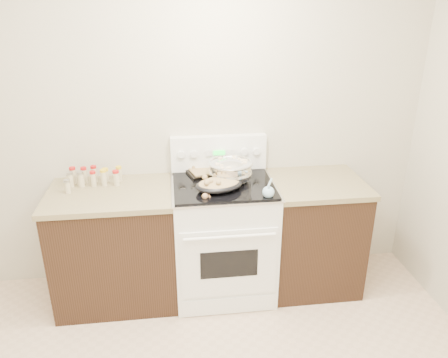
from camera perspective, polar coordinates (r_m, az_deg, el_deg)
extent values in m
cube|color=beige|center=(3.44, -6.70, 7.69)|extent=(4.00, 0.05, 2.70)
cube|color=black|center=(3.51, -13.85, -8.74)|extent=(0.90, 0.64, 0.88)
cube|color=brown|center=(3.30, -14.58, -1.90)|extent=(0.93, 0.67, 0.04)
cube|color=black|center=(3.65, 11.40, -7.20)|extent=(0.70, 0.64, 0.88)
cube|color=brown|center=(3.45, 11.99, -0.56)|extent=(0.73, 0.67, 0.04)
cube|color=white|center=(3.48, -0.10, -7.90)|extent=(0.76, 0.66, 0.92)
cube|color=white|center=(3.21, 0.66, -11.01)|extent=(0.70, 0.01, 0.55)
cube|color=black|center=(3.20, 0.67, -11.08)|extent=(0.42, 0.01, 0.22)
cylinder|color=white|center=(3.04, 0.78, -7.58)|extent=(0.65, 0.02, 0.02)
cube|color=white|center=(3.43, 0.62, -16.21)|extent=(0.70, 0.01, 0.14)
cube|color=silver|center=(3.27, -0.11, -0.86)|extent=(0.78, 0.68, 0.01)
cube|color=black|center=(3.27, -0.11, -0.67)|extent=(0.74, 0.64, 0.01)
cube|color=white|center=(3.49, -0.72, 3.45)|extent=(0.76, 0.07, 0.28)
cylinder|color=white|center=(3.42, -5.64, 3.19)|extent=(0.06, 0.02, 0.06)
cylinder|color=white|center=(3.42, -3.96, 3.27)|extent=(0.06, 0.02, 0.06)
cylinder|color=white|center=(3.46, 2.67, 3.55)|extent=(0.06, 0.02, 0.06)
cylinder|color=white|center=(3.48, 4.29, 3.61)|extent=(0.06, 0.02, 0.06)
cube|color=#19E533|center=(3.44, -0.64, 3.44)|extent=(0.09, 0.00, 0.04)
cube|color=silver|center=(3.43, -1.96, 3.37)|extent=(0.05, 0.00, 0.05)
cube|color=silver|center=(3.45, 0.69, 3.49)|extent=(0.05, 0.00, 0.05)
ellipsoid|color=silver|center=(3.29, 0.84, 0.84)|extent=(0.41, 0.41, 0.20)
cylinder|color=silver|center=(3.31, 0.83, -0.12)|extent=(0.18, 0.18, 0.01)
torus|color=silver|center=(3.26, 0.85, 2.13)|extent=(0.34, 0.34, 0.02)
cylinder|color=silver|center=(3.28, 0.84, 1.19)|extent=(0.32, 0.32, 0.11)
cylinder|color=brown|center=(3.26, 0.84, 1.93)|extent=(0.30, 0.30, 0.00)
cube|color=beige|center=(3.31, 2.83, 2.33)|extent=(0.03, 0.03, 0.02)
cube|color=beige|center=(3.27, 2.76, 2.08)|extent=(0.03, 0.03, 0.02)
cube|color=beige|center=(3.17, 0.49, 1.39)|extent=(0.03, 0.03, 0.02)
cube|color=beige|center=(3.23, 1.98, 1.85)|extent=(0.04, 0.04, 0.02)
cube|color=beige|center=(3.21, -0.28, 1.69)|extent=(0.04, 0.04, 0.03)
cube|color=beige|center=(3.28, 1.74, 2.17)|extent=(0.03, 0.03, 0.02)
cube|color=beige|center=(3.25, 2.30, 1.98)|extent=(0.03, 0.03, 0.02)
cube|color=beige|center=(3.32, 2.54, 2.43)|extent=(0.03, 0.03, 0.02)
cube|color=beige|center=(3.25, 0.16, 1.97)|extent=(0.03, 0.03, 0.02)
cube|color=beige|center=(3.17, -0.22, 1.40)|extent=(0.03, 0.03, 0.02)
cube|color=beige|center=(3.30, 2.40, 2.30)|extent=(0.03, 0.03, 0.03)
cube|color=beige|center=(3.17, 0.70, 1.38)|extent=(0.03, 0.03, 0.02)
cube|color=beige|center=(3.35, 1.97, 2.58)|extent=(0.02, 0.02, 0.02)
cube|color=beige|center=(3.35, -0.48, 2.64)|extent=(0.04, 0.04, 0.02)
cube|color=beige|center=(3.24, -0.89, 1.86)|extent=(0.03, 0.03, 0.02)
cube|color=beige|center=(3.38, 1.30, 2.78)|extent=(0.03, 0.03, 0.03)
cube|color=beige|center=(3.25, -0.07, 1.95)|extent=(0.04, 0.04, 0.03)
cube|color=beige|center=(3.28, -0.36, 2.17)|extent=(0.03, 0.03, 0.03)
ellipsoid|color=black|center=(3.14, -0.67, -0.79)|extent=(0.40, 0.33, 0.08)
ellipsoid|color=#A38557|center=(3.13, -0.67, -0.59)|extent=(0.36, 0.30, 0.06)
sphere|color=#A38557|center=(3.19, -1.02, 0.56)|extent=(0.04, 0.04, 0.04)
sphere|color=#A38557|center=(3.05, -0.73, -0.48)|extent=(0.04, 0.04, 0.04)
sphere|color=#A38557|center=(3.09, -1.80, -0.26)|extent=(0.04, 0.04, 0.04)
sphere|color=#A38557|center=(3.20, 1.15, 0.65)|extent=(0.04, 0.04, 0.04)
sphere|color=#A38557|center=(3.05, -2.29, -0.52)|extent=(0.04, 0.04, 0.04)
sphere|color=#A38557|center=(3.17, 1.21, 0.46)|extent=(0.06, 0.06, 0.06)
sphere|color=#A38557|center=(3.16, -2.52, 0.23)|extent=(0.04, 0.04, 0.04)
sphere|color=#A38557|center=(3.08, -2.24, -0.39)|extent=(0.04, 0.04, 0.04)
cube|color=black|center=(3.51, -1.34, 1.34)|extent=(0.52, 0.42, 0.02)
cube|color=#A38557|center=(3.51, -1.35, 1.52)|extent=(0.46, 0.37, 0.02)
sphere|color=#A38557|center=(3.43, 0.15, 1.27)|extent=(0.04, 0.04, 0.04)
sphere|color=#A38557|center=(3.43, 1.23, 1.25)|extent=(0.04, 0.04, 0.04)
sphere|color=#A38557|center=(3.48, -4.02, 1.58)|extent=(0.03, 0.03, 0.03)
sphere|color=#A38557|center=(3.52, -1.06, 1.78)|extent=(0.04, 0.04, 0.04)
sphere|color=#A38557|center=(3.48, -1.26, 1.54)|extent=(0.04, 0.04, 0.04)
sphere|color=#A38557|center=(3.52, -0.02, 1.80)|extent=(0.04, 0.04, 0.04)
sphere|color=#A38557|center=(3.52, -0.18, 1.86)|extent=(0.03, 0.03, 0.03)
sphere|color=#A38557|center=(3.55, -3.66, 1.98)|extent=(0.04, 0.04, 0.04)
sphere|color=#A38557|center=(3.59, 0.89, 2.22)|extent=(0.03, 0.03, 0.03)
sphere|color=#A38557|center=(3.42, -0.67, 1.19)|extent=(0.04, 0.04, 0.04)
cylinder|color=#AC7A4E|center=(3.13, -2.38, -1.48)|extent=(0.05, 0.23, 0.01)
sphere|color=#AC7A4E|center=(3.03, -2.50, -2.27)|extent=(0.04, 0.04, 0.04)
sphere|color=#95C0DE|center=(3.06, 5.81, -1.72)|extent=(0.09, 0.09, 0.09)
cylinder|color=#95C0DE|center=(3.15, 6.02, -0.46)|extent=(0.10, 0.26, 0.07)
cylinder|color=#BFB28C|center=(3.50, -19.09, 0.32)|extent=(0.04, 0.04, 0.11)
cylinder|color=#B21414|center=(3.47, -19.23, 1.31)|extent=(0.05, 0.05, 0.02)
cylinder|color=#BFB28C|center=(3.48, -17.77, 0.36)|extent=(0.04, 0.04, 0.11)
cylinder|color=#B21414|center=(3.46, -17.90, 1.32)|extent=(0.05, 0.05, 0.02)
cylinder|color=#BFB28C|center=(3.48, -16.59, 0.53)|extent=(0.04, 0.04, 0.11)
cylinder|color=#B21414|center=(3.46, -16.71, 1.52)|extent=(0.04, 0.04, 0.02)
cylinder|color=#BFB28C|center=(3.47, -15.18, 0.39)|extent=(0.05, 0.05, 0.09)
cylinder|color=gold|center=(3.45, -15.27, 1.20)|extent=(0.05, 0.05, 0.02)
cylinder|color=#BFB28C|center=(3.45, -13.52, 0.57)|extent=(0.04, 0.04, 0.10)
cylinder|color=gold|center=(3.43, -13.61, 1.46)|extent=(0.05, 0.05, 0.02)
cylinder|color=#BFB28C|center=(3.44, -19.42, -0.22)|extent=(0.04, 0.04, 0.10)
cylinder|color=#B2B2B7|center=(3.41, -19.55, 0.71)|extent=(0.05, 0.05, 0.02)
cylinder|color=#BFB28C|center=(3.42, -18.16, -0.16)|extent=(0.05, 0.05, 0.10)
cylinder|color=#B2B2B7|center=(3.40, -18.28, 0.77)|extent=(0.05, 0.05, 0.02)
cylinder|color=#BFB28C|center=(3.40, -16.69, -0.10)|extent=(0.04, 0.04, 0.10)
cylinder|color=#B21414|center=(3.38, -16.81, 0.83)|extent=(0.04, 0.04, 0.02)
cylinder|color=#BFB28C|center=(3.39, -15.41, 0.03)|extent=(0.04, 0.04, 0.11)
cylinder|color=gold|center=(3.36, -15.53, 1.04)|extent=(0.05, 0.05, 0.02)
cylinder|color=#BFB28C|center=(3.37, -13.87, -0.01)|extent=(0.05, 0.05, 0.10)
cylinder|color=#B21414|center=(3.35, -13.97, 0.94)|extent=(0.05, 0.05, 0.02)
cylinder|color=#BFB28C|center=(3.34, -19.75, -1.06)|extent=(0.04, 0.04, 0.09)
cylinder|color=#B2B2B7|center=(3.32, -19.87, -0.24)|extent=(0.04, 0.04, 0.02)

